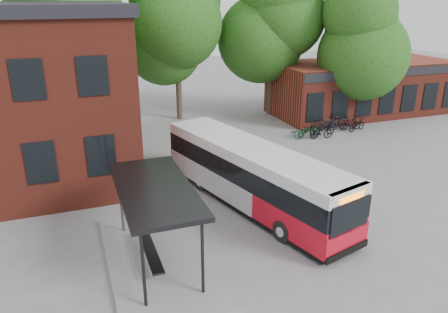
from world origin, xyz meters
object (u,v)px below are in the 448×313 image
object	(u,v)px
bicycle_1	(321,132)
bicycle_extra_0	(357,125)
bicycle_2	(307,130)
bicycle_4	(324,129)
bicycle_7	(350,123)
bus_shelter	(157,224)
bicycle_5	(336,121)
bicycle_6	(348,123)
city_bus	(252,177)
bicycle_0	(307,131)
bicycle_3	(327,124)

from	to	relation	value
bicycle_1	bicycle_extra_0	world-z (taller)	bicycle_1
bicycle_1	bicycle_2	xyz separation A→B (m)	(-0.60, 0.74, -0.02)
bicycle_4	bicycle_7	world-z (taller)	bicycle_7
bus_shelter	bicycle_4	bearing A→B (deg)	38.55
bicycle_5	bus_shelter	bearing A→B (deg)	126.96
bicycle_5	bicycle_extra_0	bearing A→B (deg)	-140.80
bicycle_7	bicycle_5	bearing A→B (deg)	46.20
bicycle_5	bicycle_7	distance (m)	1.00
bicycle_6	bicycle_extra_0	distance (m)	0.75
bicycle_extra_0	bicycle_1	bearing A→B (deg)	81.59
bicycle_6	bicycle_extra_0	xyz separation A→B (m)	(0.17, -0.73, 0.03)
bus_shelter	bicycle_2	distance (m)	16.38
bus_shelter	bicycle_2	xyz separation A→B (m)	(12.28, 10.79, -1.00)
city_bus	bicycle_4	distance (m)	11.78
bicycle_0	bicycle_2	xyz separation A→B (m)	(0.25, 0.35, -0.03)
city_bus	bicycle_6	bearing A→B (deg)	22.34
city_bus	bicycle_3	xyz separation A→B (m)	(9.41, 8.66, -0.90)
city_bus	bicycle_1	xyz separation A→B (m)	(8.04, 7.17, -0.89)
bicycle_1	bicycle_2	bearing A→B (deg)	46.34
bicycle_4	bicycle_5	distance (m)	1.99
bus_shelter	bicycle_0	distance (m)	15.95
bus_shelter	bicycle_3	world-z (taller)	bus_shelter
bus_shelter	bicycle_7	xyz separation A→B (m)	(15.84, 11.07, -0.98)
bicycle_4	bicycle_7	xyz separation A→B (m)	(2.32, 0.29, 0.07)
bicycle_3	bicycle_7	xyz separation A→B (m)	(1.60, -0.48, 0.01)
bicycle_5	bicycle_7	size ratio (longest dim) A/B	1.03
city_bus	bicycle_1	distance (m)	10.81
city_bus	bus_shelter	bearing A→B (deg)	-164.45
bicycle_5	bicycle_extra_0	xyz separation A→B (m)	(0.93, -1.11, -0.04)
bus_shelter	bicycle_0	world-z (taller)	bus_shelter
bicycle_2	bicycle_5	size ratio (longest dim) A/B	1.07
bicycle_extra_0	bicycle_2	bearing A→B (deg)	68.87
bicycle_2	bicycle_5	distance (m)	3.11
bicycle_1	bicycle_4	distance (m)	0.98
bicycle_7	bicycle_2	bearing A→B (deg)	101.25
bicycle_2	bicycle_5	world-z (taller)	bicycle_5
city_bus	bicycle_0	bearing A→B (deg)	31.18
bicycle_2	bicycle_6	size ratio (longest dim) A/B	1.10
bicycle_1	bicycle_7	bearing A→B (deg)	-63.66
bicycle_2	bicycle_extra_0	size ratio (longest dim) A/B	1.03
bicycle_0	bicycle_1	bearing A→B (deg)	-114.54
bus_shelter	bicycle_5	distance (m)	19.30
bus_shelter	bicycle_5	world-z (taller)	bus_shelter
bicycle_1	bicycle_4	xyz separation A→B (m)	(0.65, 0.73, -0.08)
bus_shelter	bicycle_1	distance (m)	16.36
bicycle_3	bicycle_6	world-z (taller)	bicycle_3
city_bus	bicycle_5	bearing A→B (deg)	25.56
bicycle_5	bicycle_extra_0	distance (m)	1.45
bicycle_0	bicycle_7	size ratio (longest dim) A/B	1.17
bicycle_3	bicycle_extra_0	xyz separation A→B (m)	(1.89, -0.81, -0.02)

